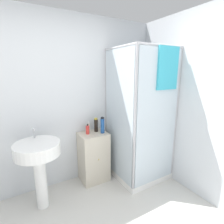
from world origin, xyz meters
The scene contains 8 objects.
wall_back centered at (0.00, 1.70, 1.25)m, with size 6.40×0.06×2.50m, color silver.
shower_enclosure centered at (1.22, 1.19, 0.60)m, with size 0.80×0.83×2.05m.
vanity_cabinet centered at (0.56, 1.49, 0.39)m, with size 0.42×0.37×0.78m.
sink centered at (-0.26, 1.29, 0.69)m, with size 0.53×0.53×1.01m.
soap_dispenser centered at (0.48, 1.51, 0.85)m, with size 0.05×0.05×0.16m.
shampoo_bottle_tall_black centered at (0.64, 1.54, 0.89)m, with size 0.06×0.06×0.22m.
shampoo_bottle_blue centered at (0.69, 1.43, 0.91)m, with size 0.06×0.06×0.25m.
lotion_bottle_white centered at (0.52, 1.57, 0.85)m, with size 0.05×0.05×0.17m.
Camera 1 is at (-0.45, -0.84, 1.72)m, focal length 28.00 mm.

